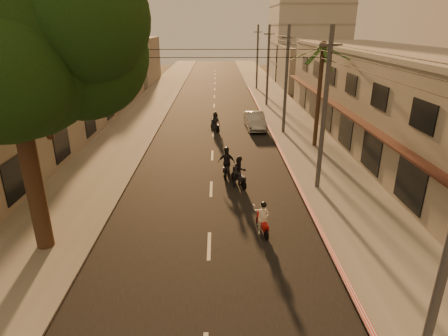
{
  "coord_description": "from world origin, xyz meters",
  "views": [
    {
      "loc": [
        0.4,
        -11.93,
        8.98
      ],
      "look_at": [
        0.72,
        6.07,
        2.06
      ],
      "focal_mm": 30.0,
      "sensor_mm": 36.0,
      "label": 1
    }
  ],
  "objects_px": {
    "broadleaf_tree": "(19,40)",
    "parked_car": "(255,121)",
    "palm_tree": "(323,52)",
    "scooter_far_a": "(215,123)",
    "scooter_mid_b": "(226,163)",
    "scooter_mid_a": "(239,172)",
    "scooter_red": "(263,220)"
  },
  "relations": [
    {
      "from": "broadleaf_tree",
      "to": "scooter_mid_b",
      "type": "distance_m",
      "value": 13.32
    },
    {
      "from": "scooter_mid_a",
      "to": "scooter_mid_b",
      "type": "bearing_deg",
      "value": 91.34
    },
    {
      "from": "parked_car",
      "to": "scooter_mid_a",
      "type": "bearing_deg",
      "value": -102.58
    },
    {
      "from": "scooter_red",
      "to": "scooter_mid_b",
      "type": "height_order",
      "value": "scooter_mid_b"
    },
    {
      "from": "broadleaf_tree",
      "to": "palm_tree",
      "type": "xyz_separation_m",
      "value": [
        14.61,
        13.86,
        -1.33
      ]
    },
    {
      "from": "broadleaf_tree",
      "to": "scooter_far_a",
      "type": "relative_size",
      "value": 6.78
    },
    {
      "from": "broadleaf_tree",
      "to": "palm_tree",
      "type": "relative_size",
      "value": 1.48
    },
    {
      "from": "scooter_red",
      "to": "palm_tree",
      "type": "bearing_deg",
      "value": 55.16
    },
    {
      "from": "broadleaf_tree",
      "to": "palm_tree",
      "type": "distance_m",
      "value": 20.18
    },
    {
      "from": "parked_car",
      "to": "broadleaf_tree",
      "type": "bearing_deg",
      "value": -121.47
    },
    {
      "from": "scooter_far_a",
      "to": "parked_car",
      "type": "distance_m",
      "value": 3.73
    },
    {
      "from": "broadleaf_tree",
      "to": "scooter_mid_b",
      "type": "height_order",
      "value": "broadleaf_tree"
    },
    {
      "from": "palm_tree",
      "to": "scooter_far_a",
      "type": "distance_m",
      "value": 11.06
    },
    {
      "from": "scooter_mid_b",
      "to": "scooter_far_a",
      "type": "distance_m",
      "value": 10.61
    },
    {
      "from": "broadleaf_tree",
      "to": "scooter_mid_a",
      "type": "height_order",
      "value": "broadleaf_tree"
    },
    {
      "from": "palm_tree",
      "to": "scooter_far_a",
      "type": "bearing_deg",
      "value": 149.29
    },
    {
      "from": "palm_tree",
      "to": "parked_car",
      "type": "bearing_deg",
      "value": 127.11
    },
    {
      "from": "palm_tree",
      "to": "scooter_far_a",
      "type": "height_order",
      "value": "palm_tree"
    },
    {
      "from": "scooter_red",
      "to": "scooter_mid_a",
      "type": "relative_size",
      "value": 0.87
    },
    {
      "from": "scooter_mid_a",
      "to": "parked_car",
      "type": "height_order",
      "value": "scooter_mid_a"
    },
    {
      "from": "palm_tree",
      "to": "scooter_mid_a",
      "type": "xyz_separation_m",
      "value": [
        -6.34,
        -7.54,
        -6.3
      ]
    },
    {
      "from": "scooter_far_a",
      "to": "scooter_mid_b",
      "type": "bearing_deg",
      "value": -109.76
    },
    {
      "from": "palm_tree",
      "to": "scooter_mid_b",
      "type": "bearing_deg",
      "value": -139.85
    },
    {
      "from": "palm_tree",
      "to": "scooter_far_a",
      "type": "relative_size",
      "value": 4.59
    },
    {
      "from": "broadleaf_tree",
      "to": "scooter_far_a",
      "type": "distance_m",
      "value": 21.14
    },
    {
      "from": "palm_tree",
      "to": "scooter_red",
      "type": "bearing_deg",
      "value": -113.21
    },
    {
      "from": "scooter_red",
      "to": "scooter_far_a",
      "type": "bearing_deg",
      "value": 85.59
    },
    {
      "from": "broadleaf_tree",
      "to": "parked_car",
      "type": "xyz_separation_m",
      "value": [
        10.44,
        19.37,
        -7.72
      ]
    },
    {
      "from": "parked_car",
      "to": "palm_tree",
      "type": "bearing_deg",
      "value": -56.04
    },
    {
      "from": "scooter_red",
      "to": "scooter_far_a",
      "type": "height_order",
      "value": "scooter_far_a"
    },
    {
      "from": "palm_tree",
      "to": "parked_car",
      "type": "relative_size",
      "value": 1.76
    },
    {
      "from": "scooter_red",
      "to": "parked_car",
      "type": "height_order",
      "value": "scooter_red"
    }
  ]
}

